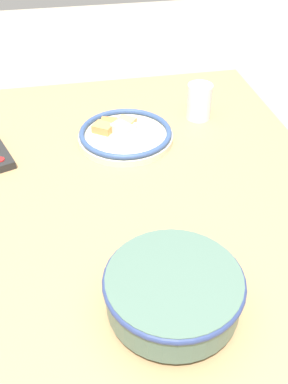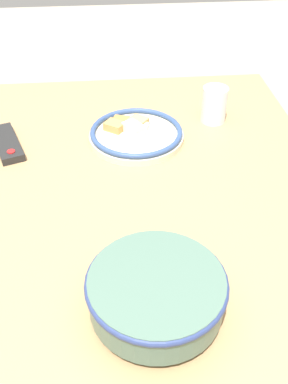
{
  "view_description": "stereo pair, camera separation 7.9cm",
  "coord_description": "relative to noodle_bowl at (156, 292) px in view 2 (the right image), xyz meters",
  "views": [
    {
      "loc": [
        -0.75,
        0.12,
        1.38
      ],
      "look_at": [
        -0.01,
        -0.03,
        0.77
      ],
      "focal_mm": 42.0,
      "sensor_mm": 36.0,
      "label": 1
    },
    {
      "loc": [
        -0.76,
        0.04,
        1.38
      ],
      "look_at": [
        -0.01,
        -0.03,
        0.77
      ],
      "focal_mm": 42.0,
      "sensor_mm": 36.0,
      "label": 2
    }
  ],
  "objects": [
    {
      "name": "food_plate",
      "position": [
        0.56,
        -0.01,
        -0.03
      ],
      "size": [
        0.25,
        0.25,
        0.05
      ],
      "color": "beige",
      "rests_on": "dining_table"
    },
    {
      "name": "ground_plane",
      "position": [
        0.29,
        0.02,
        -0.78
      ],
      "size": [
        8.0,
        8.0,
        0.0
      ],
      "primitive_type": "plane",
      "color": "#B7A88E"
    },
    {
      "name": "dining_table",
      "position": [
        0.29,
        0.02,
        -0.13
      ],
      "size": [
        1.3,
        0.97,
        0.73
      ],
      "color": "tan",
      "rests_on": "ground_plane"
    },
    {
      "name": "drinking_glass",
      "position": [
        0.64,
        -0.24,
        0.0
      ],
      "size": [
        0.07,
        0.07,
        0.1
      ],
      "color": "silver",
      "rests_on": "dining_table"
    },
    {
      "name": "tv_remote",
      "position": [
        0.55,
        0.33,
        -0.04
      ],
      "size": [
        0.19,
        0.11,
        0.02
      ],
      "rotation": [
        0.0,
        0.0,
        1.91
      ],
      "color": "black",
      "rests_on": "dining_table"
    },
    {
      "name": "noodle_bowl",
      "position": [
        0.0,
        0.0,
        0.0
      ],
      "size": [
        0.24,
        0.24,
        0.08
      ],
      "color": "#4C6B5B",
      "rests_on": "dining_table"
    }
  ]
}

